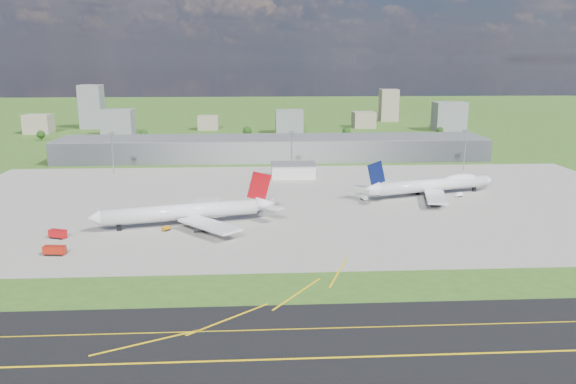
{
  "coord_description": "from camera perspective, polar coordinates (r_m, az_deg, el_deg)",
  "views": [
    {
      "loc": [
        -11.96,
        -229.71,
        69.1
      ],
      "look_at": [
        2.49,
        23.63,
        9.0
      ],
      "focal_mm": 35.0,
      "sensor_mm": 36.0,
      "label": 1
    }
  ],
  "objects": [
    {
      "name": "bldg_cw",
      "position": [
        575.1,
        -8.1,
        6.99
      ],
      "size": [
        20.0,
        18.0,
        14.0
      ],
      "primitive_type": "cube",
      "color": "gray",
      "rests_on": "ground"
    },
    {
      "name": "van_white_far",
      "position": [
        301.89,
        16.96,
        -0.28
      ],
      "size": [
        4.47,
        3.49,
        2.15
      ],
      "rotation": [
        0.0,
        0.0,
        0.46
      ],
      "color": "white",
      "rests_on": "ground"
    },
    {
      "name": "fire_truck",
      "position": [
        220.57,
        -22.63,
        -5.53
      ],
      "size": [
        7.93,
        3.64,
        3.43
      ],
      "rotation": [
        0.0,
        0.0,
        -0.1
      ],
      "color": "#A2190B",
      "rests_on": "ground"
    },
    {
      "name": "mast_west",
      "position": [
        359.47,
        -17.46,
        4.49
      ],
      "size": [
        3.5,
        2.0,
        25.9
      ],
      "color": "gray",
      "rests_on": "ground"
    },
    {
      "name": "bldg_e",
      "position": [
        584.87,
        16.05,
        7.41
      ],
      "size": [
        30.0,
        22.0,
        28.0
      ],
      "primitive_type": "cube",
      "color": "slate",
      "rests_on": "ground"
    },
    {
      "name": "tug_yellow",
      "position": [
        237.78,
        -12.26,
        -3.66
      ],
      "size": [
        3.75,
        3.85,
        1.72
      ],
      "rotation": [
        0.0,
        0.0,
        0.84
      ],
      "color": "#BB760B",
      "rests_on": "ground"
    },
    {
      "name": "airliner_blue_quad",
      "position": [
        300.34,
        14.55,
        0.7
      ],
      "size": [
        76.35,
        58.61,
        20.39
      ],
      "rotation": [
        0.0,
        0.0,
        0.3
      ],
      "color": "silver",
      "rests_on": "ground"
    },
    {
      "name": "bldg_c",
      "position": [
        543.77,
        0.12,
        7.19
      ],
      "size": [
        26.0,
        20.0,
        22.0
      ],
      "primitive_type": "cube",
      "color": "slate",
      "rests_on": "ground"
    },
    {
      "name": "van_white_near",
      "position": [
        285.05,
        7.69,
        -0.58
      ],
      "size": [
        3.24,
        5.01,
        2.38
      ],
      "rotation": [
        0.0,
        0.0,
        1.85
      ],
      "color": "white",
      "rests_on": "ground"
    },
    {
      "name": "bldg_tall_w",
      "position": [
        614.99,
        -19.32,
        8.19
      ],
      "size": [
        22.0,
        20.0,
        44.0
      ],
      "primitive_type": "cube",
      "color": "slate",
      "rests_on": "ground"
    },
    {
      "name": "terminal",
      "position": [
        399.67,
        -1.52,
        4.45
      ],
      "size": [
        300.0,
        42.0,
        15.0
      ],
      "primitive_type": "cube",
      "color": "gray",
      "rests_on": "ground"
    },
    {
      "name": "bldg_tall_e",
      "position": [
        659.5,
        10.18,
        8.67
      ],
      "size": [
        20.0,
        18.0,
        36.0
      ],
      "primitive_type": "cube",
      "color": "gray",
      "rests_on": "ground"
    },
    {
      "name": "mast_center",
      "position": [
        349.21,
        0.38,
        4.86
      ],
      "size": [
        3.5,
        2.0,
        25.9
      ],
      "color": "gray",
      "rests_on": "ground"
    },
    {
      "name": "tree_far_e",
      "position": [
        546.51,
        15.19,
        6.08
      ],
      "size": [
        6.3,
        6.3,
        7.7
      ],
      "color": "#382314",
      "rests_on": "ground"
    },
    {
      "name": "taxiway",
      "position": [
        138.72,
        2.21,
        -16.55
      ],
      "size": [
        1400.0,
        60.0,
        0.06
      ],
      "primitive_type": "cube",
      "color": "black",
      "rests_on": "ground"
    },
    {
      "name": "crash_tender",
      "position": [
        240.25,
        -22.35,
        -3.99
      ],
      "size": [
        7.3,
        4.96,
        3.48
      ],
      "rotation": [
        0.0,
        0.0,
        -0.34
      ],
      "color": "#B60D10",
      "rests_on": "ground"
    },
    {
      "name": "mast_east",
      "position": [
        372.67,
        17.57,
        4.78
      ],
      "size": [
        3.5,
        2.0,
        25.9
      ],
      "color": "gray",
      "rests_on": "ground"
    },
    {
      "name": "ground",
      "position": [
        386.13,
        -1.44,
        3.01
      ],
      "size": [
        1400.0,
        1400.0,
        0.0
      ],
      "primitive_type": "plane",
      "color": "#325B1C",
      "rests_on": "ground"
    },
    {
      "name": "tree_w",
      "position": [
        508.41,
        -14.43,
        5.65
      ],
      "size": [
        6.75,
        6.75,
        8.25
      ],
      "color": "#382314",
      "rests_on": "ground"
    },
    {
      "name": "bldg_w",
      "position": [
        547.95,
        -16.88,
        6.77
      ],
      "size": [
        28.0,
        22.0,
        24.0
      ],
      "primitive_type": "cube",
      "color": "slate",
      "rests_on": "ground"
    },
    {
      "name": "tree_far_w",
      "position": [
        537.73,
        -23.82,
        5.37
      ],
      "size": [
        7.2,
        7.2,
        8.8
      ],
      "color": "#382314",
      "rests_on": "ground"
    },
    {
      "name": "airliner_red_twin",
      "position": [
        242.48,
        -10.08,
        -2.01
      ],
      "size": [
        78.87,
        60.49,
        21.86
      ],
      "rotation": [
        0.0,
        0.0,
        3.37
      ],
      "color": "silver",
      "rests_on": "ground"
    },
    {
      "name": "bldg_far_w",
      "position": [
        590.83,
        -24.02,
        6.34
      ],
      "size": [
        24.0,
        20.0,
        18.0
      ],
      "primitive_type": "cube",
      "color": "gray",
      "rests_on": "ground"
    },
    {
      "name": "apron",
      "position": [
        279.28,
        1.35,
        -1.0
      ],
      "size": [
        360.0,
        190.0,
        0.08
      ],
      "primitive_type": "cube",
      "color": "gray",
      "rests_on": "ground"
    },
    {
      "name": "tree_e",
      "position": [
        515.26,
        5.95,
        6.16
      ],
      "size": [
        7.65,
        7.65,
        9.35
      ],
      "color": "#382314",
      "rests_on": "ground"
    },
    {
      "name": "bldg_ce",
      "position": [
        593.58,
        7.69,
        7.3
      ],
      "size": [
        22.0,
        24.0,
        16.0
      ],
      "primitive_type": "cube",
      "color": "gray",
      "rests_on": "ground"
    },
    {
      "name": "ops_building",
      "position": [
        336.8,
        0.54,
        2.18
      ],
      "size": [
        26.0,
        16.0,
        8.0
      ],
      "primitive_type": "cube",
      "color": "silver",
      "rests_on": "ground"
    },
    {
      "name": "tree_c",
      "position": [
        513.69,
        -4.16,
        6.21
      ],
      "size": [
        8.1,
        8.1,
        9.9
      ],
      "color": "#382314",
      "rests_on": "ground"
    }
  ]
}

